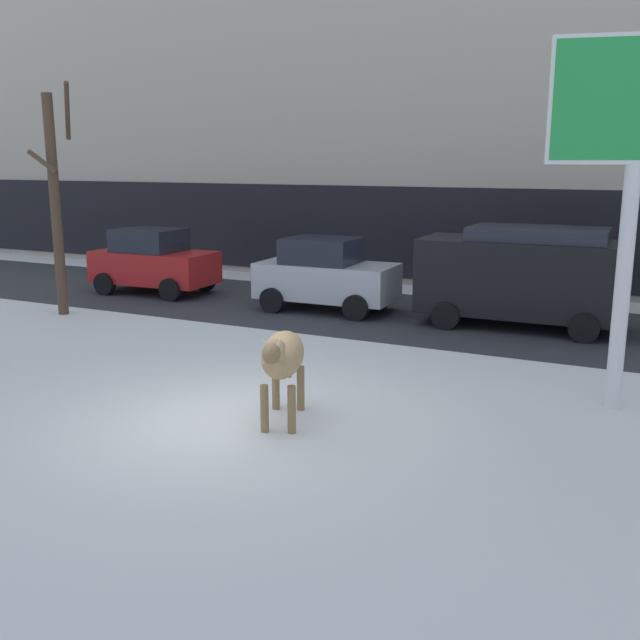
{
  "coord_description": "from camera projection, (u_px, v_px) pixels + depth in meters",
  "views": [
    {
      "loc": [
        5.72,
        -8.63,
        3.82
      ],
      "look_at": [
        0.37,
        2.3,
        1.1
      ],
      "focal_mm": 40.56,
      "sensor_mm": 36.0,
      "label": 1
    }
  ],
  "objects": [
    {
      "name": "cow_tan",
      "position": [
        282.0,
        358.0,
        10.51
      ],
      "size": [
        1.04,
        1.92,
        1.54
      ],
      "color": "tan",
      "rests_on": "ground"
    },
    {
      "name": "car_red_hatchback",
      "position": [
        153.0,
        261.0,
        20.85
      ],
      "size": [
        3.55,
        2.01,
        1.86
      ],
      "color": "red",
      "rests_on": "ground"
    },
    {
      "name": "car_black_van",
      "position": [
        523.0,
        274.0,
        16.52
      ],
      "size": [
        4.66,
        2.23,
        2.32
      ],
      "color": "black",
      "rests_on": "ground"
    },
    {
      "name": "ground_plane",
      "position": [
        231.0,
        419.0,
        10.85
      ],
      "size": [
        120.0,
        120.0,
        0.0
      ],
      "primitive_type": "plane",
      "color": "white"
    },
    {
      "name": "car_silver_hatchback",
      "position": [
        326.0,
        275.0,
        18.47
      ],
      "size": [
        3.55,
        2.01,
        1.86
      ],
      "color": "#B7BABF",
      "rests_on": "ground"
    },
    {
      "name": "road_strip",
      "position": [
        409.0,
        316.0,
        17.92
      ],
      "size": [
        60.0,
        5.6,
        0.01
      ],
      "primitive_type": "cube",
      "color": "#333338",
      "rests_on": "ground"
    },
    {
      "name": "billboard",
      "position": [
        638.0,
        124.0,
        10.41
      ],
      "size": [
        2.5,
        0.76,
        5.56
      ],
      "color": "silver",
      "rests_on": "ground"
    },
    {
      "name": "building_facade",
      "position": [
        491.0,
        73.0,
        22.97
      ],
      "size": [
        44.0,
        6.1,
        13.0
      ],
      "color": "#BCB29E",
      "rests_on": "ground"
    },
    {
      "name": "bare_tree_left_lot",
      "position": [
        56.0,
        201.0,
        17.59
      ],
      "size": [
        1.02,
        1.17,
        5.59
      ],
      "color": "#4C3828",
      "rests_on": "ground"
    },
    {
      "name": "pedestrian_near_billboard",
      "position": [
        608.0,
        275.0,
        18.62
      ],
      "size": [
        0.36,
        0.24,
        1.73
      ],
      "color": "#282833",
      "rests_on": "ground"
    }
  ]
}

